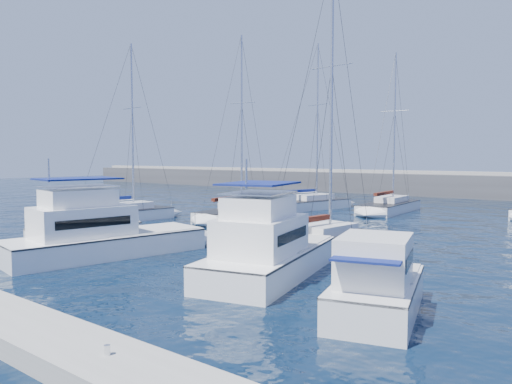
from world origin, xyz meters
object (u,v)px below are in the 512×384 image
Objects in this scene: sailboat_mid_b at (237,214)px; sailboat_back_b at (390,207)px; sailboat_mid_d at (322,242)px; motor_yacht_port_outer at (82,230)px; motor_yacht_port_inner at (98,236)px; sailboat_mid_a at (126,214)px; motor_yacht_stbd_inner at (267,252)px; sailboat_back_a at (311,204)px; motor_yacht_stbd_outer at (376,288)px.

sailboat_mid_b reaches higher than sailboat_back_b.
sailboat_back_b is at bearing 52.94° from sailboat_mid_b.
sailboat_mid_b is at bearing 155.38° from sailboat_mid_d.
motor_yacht_port_inner is at bearing -18.27° from motor_yacht_port_outer.
motor_yacht_port_outer is 0.43× the size of sailboat_mid_a.
motor_yacht_port_outer is 13.80m from motor_yacht_stbd_inner.
sailboat_mid_b reaches higher than sailboat_mid_a.
motor_yacht_port_outer is 29.94m from sailboat_back_b.
sailboat_back_b is (7.54, 2.46, -0.02)m from sailboat_back_a.
motor_yacht_stbd_inner is 0.58× the size of sailboat_mid_d.
sailboat_back_b is at bearing 59.05° from sailboat_mid_a.
motor_yacht_stbd_inner reaches higher than motor_yacht_port_outer.
sailboat_back_a is (-13.00, 19.24, -0.01)m from sailboat_mid_d.
sailboat_back_a is (7.26, 17.60, 0.01)m from sailboat_mid_a.
motor_yacht_stbd_outer is at bearing 10.44° from motor_yacht_port_inner.
sailboat_mid_a is (-27.69, 10.47, -0.41)m from motor_yacht_stbd_outer.
sailboat_back_a is (-4.38, 28.14, -0.59)m from motor_yacht_port_inner.
sailboat_mid_b is at bearing 125.03° from motor_yacht_stbd_outer.
motor_yacht_stbd_inner is at bearing 22.14° from motor_yacht_port_inner.
motor_yacht_stbd_inner is at bearing -15.98° from sailboat_mid_a.
sailboat_mid_d is (8.62, 8.90, -0.58)m from motor_yacht_port_inner.
motor_yacht_stbd_inner is at bearing -48.32° from sailboat_back_a.
sailboat_mid_b is 15.89m from sailboat_back_b.
sailboat_back_b is at bearing 110.16° from sailboat_mid_d.
motor_yacht_stbd_inner is at bearing -73.62° from sailboat_mid_d.
sailboat_mid_b is (-4.64, 16.76, -0.60)m from motor_yacht_port_inner.
motor_yacht_port_inner is 0.69× the size of sailboat_mid_b.
sailboat_mid_a is 9.37m from sailboat_mid_b.
sailboat_mid_b is (-14.50, 14.67, -0.60)m from motor_yacht_stbd_inner.
sailboat_mid_a reaches higher than motor_yacht_port_inner.
sailboat_mid_d reaches higher than motor_yacht_stbd_inner.
sailboat_back_b is (-5.46, 21.70, -0.03)m from sailboat_mid_d.
sailboat_mid_d reaches higher than motor_yacht_port_outer.
sailboat_back_a is (0.26, 11.38, 0.01)m from sailboat_mid_b.
motor_yacht_stbd_inner is 0.65× the size of sailboat_mid_a.
sailboat_back_b reaches higher than motor_yacht_stbd_inner.
sailboat_mid_b is at bearing -123.23° from sailboat_back_b.
motor_yacht_port_inner is at bearing -128.05° from sailboat_mid_d.
motor_yacht_stbd_outer is at bearing -70.97° from sailboat_back_b.
sailboat_mid_d is at bearing -42.94° from sailboat_back_a.
sailboat_mid_d reaches higher than motor_yacht_port_inner.
motor_yacht_port_outer is 0.39× the size of sailboat_mid_d.
sailboat_back_a reaches higher than motor_yacht_stbd_inner.
sailboat_back_a is at bearing 130.08° from sailboat_mid_d.
motor_yacht_stbd_outer is 34.72m from sailboat_back_a.
sailboat_mid_d is (13.26, -7.86, 0.02)m from sailboat_mid_b.
sailboat_mid_b is (7.01, 6.21, 0.00)m from sailboat_mid_a.
motor_yacht_stbd_outer is 0.42× the size of sailboat_mid_a.
motor_yacht_port_inner and motor_yacht_stbd_inner have the same top height.
motor_yacht_stbd_inner is 6.95m from sailboat_mid_d.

